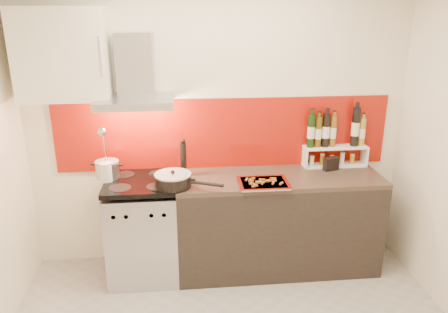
{
  "coord_description": "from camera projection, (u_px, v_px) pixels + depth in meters",
  "views": [
    {
      "loc": [
        -0.34,
        -2.39,
        2.3
      ],
      "look_at": [
        0.0,
        0.95,
        1.15
      ],
      "focal_mm": 35.0,
      "sensor_mm": 36.0,
      "label": 1
    }
  ],
  "objects": [
    {
      "name": "range_hood",
      "position": [
        135.0,
        79.0,
        3.56
      ],
      "size": [
        0.62,
        0.5,
        0.61
      ],
      "color": "#B7B7BA",
      "rests_on": "back_wall"
    },
    {
      "name": "upper_cabinet",
      "position": [
        62.0,
        54.0,
        3.43
      ],
      "size": [
        0.7,
        0.35,
        0.72
      ],
      "primitive_type": "cube",
      "color": "white",
      "rests_on": "back_wall"
    },
    {
      "name": "caddy_box",
      "position": [
        331.0,
        164.0,
        3.94
      ],
      "size": [
        0.15,
        0.1,
        0.12
      ],
      "primitive_type": "cube",
      "rotation": [
        0.0,
        0.0,
        0.31
      ],
      "color": "black",
      "rests_on": "counter"
    },
    {
      "name": "back_wall",
      "position": [
        219.0,
        125.0,
        3.92
      ],
      "size": [
        3.4,
        0.02,
        2.6
      ],
      "primitive_type": "cube",
      "color": "silver",
      "rests_on": "ground"
    },
    {
      "name": "backsplash",
      "position": [
        225.0,
        133.0,
        3.94
      ],
      "size": [
        3.0,
        0.02,
        0.64
      ],
      "primitive_type": "cube",
      "color": "maroon",
      "rests_on": "back_wall"
    },
    {
      "name": "step_shelf",
      "position": [
        334.0,
        140.0,
        3.99
      ],
      "size": [
        0.59,
        0.16,
        0.54
      ],
      "color": "white",
      "rests_on": "counter"
    },
    {
      "name": "utensil_jar",
      "position": [
        105.0,
        166.0,
        3.63
      ],
      "size": [
        0.1,
        0.15,
        0.49
      ],
      "color": "silver",
      "rests_on": "range_stove"
    },
    {
      "name": "baking_tray",
      "position": [
        263.0,
        183.0,
        3.63
      ],
      "size": [
        0.42,
        0.33,
        0.03
      ],
      "color": "silver",
      "rests_on": "counter"
    },
    {
      "name": "stock_pot",
      "position": [
        107.0,
        169.0,
        3.73
      ],
      "size": [
        0.2,
        0.2,
        0.17
      ],
      "color": "#B7B7BA",
      "rests_on": "range_stove"
    },
    {
      "name": "saute_pan",
      "position": [
        174.0,
        180.0,
        3.57
      ],
      "size": [
        0.56,
        0.34,
        0.14
      ],
      "color": "black",
      "rests_on": "range_stove"
    },
    {
      "name": "pepper_mill",
      "position": [
        183.0,
        158.0,
        3.78
      ],
      "size": [
        0.05,
        0.05,
        0.34
      ],
      "color": "black",
      "rests_on": "counter"
    },
    {
      "name": "range_stove",
      "position": [
        144.0,
        230.0,
        3.85
      ],
      "size": [
        0.6,
        0.6,
        0.91
      ],
      "color": "#B7B7BA",
      "rests_on": "ground"
    },
    {
      "name": "counter",
      "position": [
        277.0,
        222.0,
        3.96
      ],
      "size": [
        1.8,
        0.6,
        0.9
      ],
      "color": "black",
      "rests_on": "ground"
    }
  ]
}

